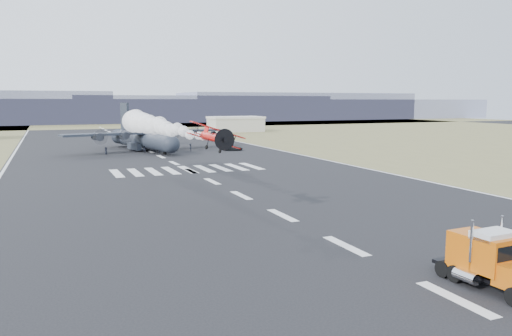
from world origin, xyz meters
TOP-DOWN VIEW (x-y plane):
  - ground at (0.00, 0.00)m, footprint 500.00×500.00m
  - scrub_far at (0.00, 230.00)m, footprint 500.00×80.00m
  - runway_markings at (0.00, 60.00)m, footprint 60.00×260.00m
  - ridge_seg_d at (0.00, 260.00)m, footprint 150.00×50.00m
  - ridge_seg_e at (65.00, 260.00)m, footprint 150.00×50.00m
  - ridge_seg_f at (130.00, 260.00)m, footprint 150.00×50.00m
  - ridge_seg_g at (195.00, 260.00)m, footprint 150.00×50.00m
  - hangar_right at (46.00, 150.00)m, footprint 20.50×12.50m
  - semi_truck at (3.34, -11.45)m, footprint 3.11×8.38m
  - aerobatic_biplane at (-6.62, 14.22)m, footprint 5.78×5.38m
  - smoke_trail at (-8.33, 44.10)m, footprint 4.21×36.95m
  - transport_aircraft at (-1.06, 87.43)m, footprint 39.22×32.07m
  - support_vehicle at (18.93, 78.78)m, footprint 4.87×2.75m
  - crew_a at (0.78, 77.40)m, footprint 0.75×0.79m
  - crew_b at (-1.99, 80.63)m, footprint 0.90×0.61m
  - crew_c at (9.08, 81.48)m, footprint 1.04×1.25m
  - crew_d at (-0.04, 79.01)m, footprint 1.07×0.91m
  - crew_e at (-10.36, 81.58)m, footprint 0.73×0.92m
  - crew_f at (3.52, 83.32)m, footprint 0.75×1.54m
  - crew_g at (3.25, 82.59)m, footprint 0.80×0.79m
  - crew_h at (0.30, 83.12)m, footprint 1.04×0.87m

SIDE VIEW (x-z plane):
  - ground at x=0.00m, z-range 0.00..0.00m
  - scrub_far at x=0.00m, z-range 0.00..0.00m
  - runway_markings at x=0.00m, z-range 0.00..0.01m
  - support_vehicle at x=18.93m, z-range 0.00..1.28m
  - crew_f at x=3.52m, z-range 0.00..1.60m
  - crew_d at x=-0.04m, z-range 0.00..1.63m
  - crew_e at x=-10.36m, z-range 0.00..1.65m
  - crew_g at x=3.25m, z-range 0.00..1.69m
  - crew_a at x=0.78m, z-range 0.00..1.70m
  - crew_b at x=-1.99m, z-range 0.00..1.75m
  - crew_c at x=9.08m, z-range 0.00..1.77m
  - crew_h at x=0.30m, z-range 0.00..1.84m
  - semi_truck at x=3.34m, z-range -0.03..3.70m
  - transport_aircraft at x=-1.06m, z-range -2.77..8.65m
  - hangar_right at x=46.00m, z-range 0.06..5.96m
  - ridge_seg_d at x=0.00m, z-range 0.00..13.00m
  - ridge_seg_g at x=195.00m, z-range 0.00..13.00m
  - ridge_seg_e at x=65.00m, z-range 0.00..15.00m
  - aerobatic_biplane at x=-6.62m, z-range 6.63..9.78m
  - smoke_trail at x=-8.33m, z-range 6.60..10.37m
  - ridge_seg_f at x=130.00m, z-range 0.00..17.00m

